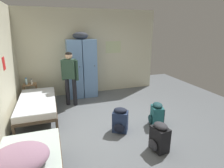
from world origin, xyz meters
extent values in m
plane|color=slate|center=(0.00, 0.00, 0.00)|extent=(8.04, 8.04, 0.00)
cube|color=beige|center=(0.00, 2.54, 1.39)|extent=(4.64, 0.06, 2.78)
cube|color=beige|center=(0.81, 2.51, 1.55)|extent=(0.55, 0.01, 0.40)
cube|color=red|center=(-2.25, 0.88, 1.45)|extent=(0.01, 0.20, 0.28)
cube|color=#6B93C6|center=(-0.59, 2.23, 0.93)|extent=(0.44, 0.52, 1.85)
cylinder|color=black|center=(-0.47, 1.96, 1.05)|extent=(0.02, 0.03, 0.02)
cube|color=#6B93C6|center=(-0.13, 2.23, 0.93)|extent=(0.44, 0.52, 1.85)
cylinder|color=black|center=(-0.01, 1.96, 1.05)|extent=(0.02, 0.03, 0.02)
ellipsoid|color=#333842|center=(-0.36, 2.23, 1.96)|extent=(0.48, 0.36, 0.22)
cylinder|color=#99704C|center=(-2.13, 2.07, 0.28)|extent=(0.03, 0.03, 0.55)
cylinder|color=#99704C|center=(-1.78, 2.07, 0.28)|extent=(0.03, 0.03, 0.55)
cylinder|color=#99704C|center=(-2.13, 2.34, 0.28)|extent=(0.03, 0.03, 0.55)
cylinder|color=#99704C|center=(-1.78, 2.34, 0.28)|extent=(0.03, 0.03, 0.55)
cube|color=#99704C|center=(-1.96, 2.20, 0.19)|extent=(0.38, 0.30, 0.02)
cube|color=#99704C|center=(-1.96, 2.20, 0.56)|extent=(0.38, 0.30, 0.02)
cylinder|color=#473828|center=(-2.13, 0.13, 0.14)|extent=(0.06, 0.06, 0.28)
cylinder|color=#473828|center=(-1.29, 0.13, 0.14)|extent=(0.06, 0.06, 0.28)
cylinder|color=#473828|center=(-2.13, 1.97, 0.14)|extent=(0.06, 0.06, 0.28)
cylinder|color=#473828|center=(-1.29, 1.97, 0.14)|extent=(0.06, 0.06, 0.28)
cube|color=#473828|center=(-1.71, 1.05, 0.31)|extent=(0.90, 1.90, 0.06)
cube|color=silver|center=(-1.71, 1.05, 0.41)|extent=(0.87, 1.84, 0.14)
cube|color=silver|center=(-1.71, 1.05, 0.49)|extent=(0.86, 1.82, 0.01)
cylinder|color=#473828|center=(-2.13, -0.54, 0.14)|extent=(0.06, 0.06, 0.28)
cylinder|color=#473828|center=(-1.29, -0.54, 0.14)|extent=(0.06, 0.06, 0.28)
ellipsoid|color=gray|center=(-1.78, -1.36, 0.61)|extent=(0.74, 0.65, 0.24)
cylinder|color=black|center=(-0.71, 1.54, 0.40)|extent=(0.12, 0.12, 0.81)
cylinder|color=black|center=(-0.91, 1.63, 0.40)|extent=(0.12, 0.12, 0.81)
cube|color=#284233|center=(-0.81, 1.58, 1.09)|extent=(0.39, 0.32, 0.55)
cylinder|color=#284233|center=(-0.62, 1.50, 1.05)|extent=(0.08, 0.08, 0.57)
cylinder|color=#284233|center=(-1.00, 1.67, 1.05)|extent=(0.08, 0.08, 0.57)
sphere|color=#DBAD89|center=(-0.81, 1.58, 1.46)|extent=(0.20, 0.20, 0.20)
ellipsoid|color=black|center=(-0.81, 1.58, 1.51)|extent=(0.19, 0.19, 0.11)
cylinder|color=#B2DBEA|center=(-2.04, 2.22, 0.66)|extent=(0.07, 0.07, 0.17)
cylinder|color=#2666B2|center=(-2.04, 2.22, 0.76)|extent=(0.04, 0.04, 0.03)
cylinder|color=white|center=(-1.89, 2.16, 0.64)|extent=(0.05, 0.05, 0.15)
cylinder|color=black|center=(-1.89, 2.16, 0.73)|extent=(0.03, 0.03, 0.03)
cube|color=#23666B|center=(0.93, -0.25, 0.23)|extent=(0.33, 0.38, 0.46)
ellipsoid|color=#193D42|center=(0.79, -0.20, 0.15)|extent=(0.15, 0.25, 0.20)
ellipsoid|color=#193D42|center=(0.93, -0.25, 0.50)|extent=(0.29, 0.34, 0.10)
cube|color=black|center=(1.09, -0.20, 0.25)|extent=(0.04, 0.05, 0.32)
cube|color=black|center=(1.03, -0.37, 0.25)|extent=(0.04, 0.05, 0.32)
cube|color=black|center=(0.48, -1.07, 0.23)|extent=(0.28, 0.35, 0.46)
ellipsoid|color=#2D2D33|center=(0.33, -1.10, 0.15)|extent=(0.11, 0.25, 0.20)
ellipsoid|color=#2D2D33|center=(0.48, -1.07, 0.50)|extent=(0.26, 0.32, 0.10)
cube|color=black|center=(0.60, -0.97, 0.25)|extent=(0.03, 0.05, 0.32)
cube|color=black|center=(0.63, -1.14, 0.25)|extent=(0.03, 0.05, 0.32)
cube|color=navy|center=(0.03, -0.23, 0.23)|extent=(0.40, 0.37, 0.46)
ellipsoid|color=black|center=(-0.05, -0.36, 0.15)|extent=(0.25, 0.19, 0.20)
ellipsoid|color=black|center=(0.03, -0.23, 0.50)|extent=(0.36, 0.33, 0.10)
cube|color=black|center=(0.02, -0.07, 0.25)|extent=(0.06, 0.05, 0.32)
cube|color=black|center=(0.17, -0.16, 0.25)|extent=(0.06, 0.05, 0.32)
camera|label=1|loc=(-1.28, -3.58, 2.18)|focal=29.48mm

